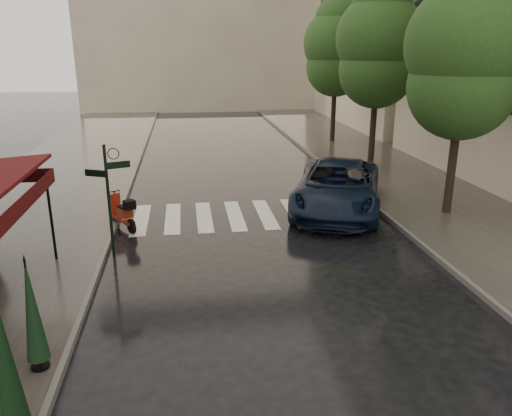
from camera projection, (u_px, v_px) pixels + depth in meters
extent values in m
plane|color=black|center=(153.00, 306.00, 11.04)|extent=(120.00, 120.00, 0.00)
cube|color=#38332D|center=(62.00, 178.00, 21.73)|extent=(6.00, 60.00, 0.12)
cube|color=#38332D|center=(385.00, 167.00, 23.72)|extent=(5.50, 60.00, 0.12)
cube|color=#595651|center=(134.00, 175.00, 22.13)|extent=(0.12, 60.00, 0.16)
cube|color=#595651|center=(328.00, 169.00, 23.34)|extent=(0.12, 60.00, 0.16)
cube|color=silver|center=(141.00, 220.00, 16.60)|extent=(0.50, 3.20, 0.01)
cube|color=silver|center=(173.00, 218.00, 16.74)|extent=(0.50, 3.20, 0.01)
cube|color=silver|center=(204.00, 217.00, 16.88)|extent=(0.50, 3.20, 0.01)
cube|color=silver|center=(235.00, 215.00, 17.03)|extent=(0.50, 3.20, 0.01)
cube|color=silver|center=(265.00, 214.00, 17.17)|extent=(0.50, 3.20, 0.01)
cube|color=silver|center=(295.00, 213.00, 17.31)|extent=(0.50, 3.20, 0.01)
cube|color=silver|center=(324.00, 211.00, 17.45)|extent=(0.50, 3.20, 0.01)
cube|color=silver|center=(353.00, 210.00, 17.59)|extent=(0.50, 3.20, 0.01)
cube|color=#400909|center=(9.00, 218.00, 9.51)|extent=(0.04, 7.00, 0.35)
cylinder|color=black|center=(51.00, 217.00, 12.88)|extent=(0.07, 0.07, 2.35)
cylinder|color=black|center=(109.00, 202.00, 13.23)|extent=(0.08, 0.08, 3.10)
cube|color=black|center=(117.00, 165.00, 12.97)|extent=(0.62, 0.26, 0.18)
cube|color=black|center=(95.00, 173.00, 12.95)|extent=(0.56, 0.29, 0.18)
cylinder|color=black|center=(454.00, 150.00, 16.36)|extent=(0.28, 0.28, 4.26)
sphere|color=#203D16|center=(462.00, 86.00, 15.74)|extent=(3.40, 3.40, 3.40)
sphere|color=#203D16|center=(467.00, 43.00, 15.34)|extent=(3.80, 3.80, 3.80)
sphere|color=#203D16|center=(472.00, 1.00, 14.97)|extent=(2.60, 2.60, 2.60)
cylinder|color=black|center=(374.00, 119.00, 22.91)|extent=(0.28, 0.28, 4.48)
sphere|color=#203D16|center=(377.00, 70.00, 22.25)|extent=(3.40, 3.40, 3.40)
sphere|color=#203D16|center=(379.00, 38.00, 21.84)|extent=(3.80, 3.80, 3.80)
sphere|color=#203D16|center=(382.00, 6.00, 21.45)|extent=(2.60, 2.60, 2.60)
cylinder|color=black|center=(334.00, 104.00, 29.56)|extent=(0.28, 0.28, 4.37)
sphere|color=#203D16|center=(335.00, 67.00, 28.91)|extent=(3.40, 3.40, 3.40)
sphere|color=#203D16|center=(337.00, 43.00, 28.51)|extent=(3.80, 3.80, 3.80)
sphere|color=#203D16|center=(338.00, 20.00, 28.13)|extent=(2.60, 2.60, 2.60)
cylinder|color=black|center=(132.00, 226.00, 15.30)|extent=(0.32, 0.45, 0.47)
cylinder|color=black|center=(115.00, 217.00, 16.20)|extent=(0.32, 0.45, 0.47)
cube|color=maroon|center=(122.00, 219.00, 15.74)|extent=(0.89, 1.22, 0.10)
cube|color=maroon|center=(125.00, 212.00, 15.47)|extent=(0.53, 0.61, 0.27)
cube|color=maroon|center=(115.00, 204.00, 15.95)|extent=(0.33, 0.26, 0.73)
cylinder|color=black|center=(113.00, 192.00, 15.90)|extent=(0.40, 0.26, 0.03)
cube|color=black|center=(129.00, 205.00, 15.11)|extent=(0.42, 0.41, 0.27)
imported|color=black|center=(338.00, 187.00, 17.33)|extent=(4.78, 6.71, 1.70)
cylinder|color=black|center=(8.00, 371.00, 6.76)|extent=(0.04, 0.04, 2.21)
cone|color=black|center=(6.00, 364.00, 6.72)|extent=(0.41, 0.41, 2.10)
cylinder|color=black|center=(41.00, 366.00, 8.72)|extent=(0.32, 0.32, 0.05)
cylinder|color=black|center=(33.00, 315.00, 8.41)|extent=(0.04, 0.04, 1.98)
cone|color=black|center=(32.00, 310.00, 8.38)|extent=(0.39, 0.39, 1.88)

